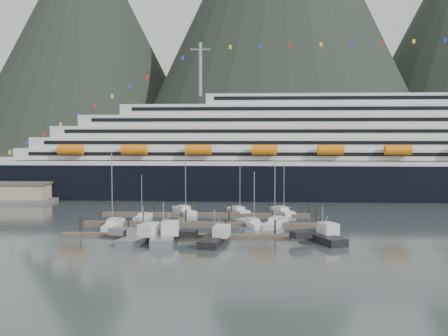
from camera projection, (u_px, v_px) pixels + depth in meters
The scene contains 17 objects.
ground at pixel (223, 227), 104.61m from camera, with size 1600.00×1600.00×0.00m, color #4A5858.
mountains at pixel (290, 24), 678.33m from camera, with size 870.00×440.00×420.00m.
cruise_ship at pixel (333, 157), 156.96m from camera, with size 210.00×30.40×50.30m.
dock_near at pixel (193, 235), 94.95m from camera, with size 48.18×2.28×3.20m.
dock_mid at pixel (200, 223), 107.91m from camera, with size 48.18×2.28×3.20m.
dock_far at pixel (206, 214), 120.86m from camera, with size 48.18×2.28×3.20m.
sailboat_a at pixel (143, 217), 114.98m from camera, with size 2.87×7.87×10.14m.
sailboat_b at pixel (114, 225), 104.76m from camera, with size 3.62×11.08×15.44m.
sailboat_d at pixel (276, 223), 107.01m from camera, with size 5.95×12.43×15.53m.
sailboat_e at pixel (184, 211), 124.18m from camera, with size 7.17×11.36×16.69m.
sailboat_f at pixel (239, 211), 124.37m from camera, with size 5.97×9.43×11.53m.
sailboat_g at pixel (282, 212), 123.79m from camera, with size 5.84×10.93×13.32m.
sailboat_h at pixel (252, 224), 106.41m from camera, with size 5.76×9.41×11.56m.
trawler_a at pixel (142, 237), 90.38m from camera, with size 9.97×12.80×6.78m.
trawler_b at pixel (163, 237), 90.12m from camera, with size 9.08×11.90×7.56m.
trawler_c at pixel (214, 238), 89.67m from camera, with size 9.05×12.70×6.27m.
trawler_d at pixel (322, 236), 90.64m from camera, with size 9.60×11.57×6.63m.
Camera 1 is at (5.97, -103.52, 18.20)m, focal length 42.00 mm.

